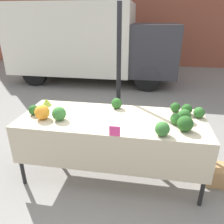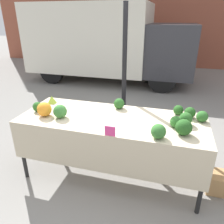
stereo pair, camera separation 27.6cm
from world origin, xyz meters
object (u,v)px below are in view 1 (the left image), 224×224
Objects in this scene: orange_cauliflower at (42,112)px; price_sign at (115,131)px; parked_truck at (89,41)px; produce_crate at (219,175)px.

price_sign is (0.96, -0.27, -0.03)m from orange_cauliflower.
parked_truck is 28.76× the size of orange_cauliflower.
orange_cauliflower is 2.47m from produce_crate.
price_sign is at bearing -159.80° from produce_crate.
parked_truck is 5.56m from price_sign.
price_sign reaches higher than produce_crate.
price_sign is at bearing -15.64° from orange_cauliflower.
parked_truck reaches higher than orange_cauliflower.
parked_truck reaches higher than price_sign.
orange_cauliflower is at bearing 164.36° from price_sign.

